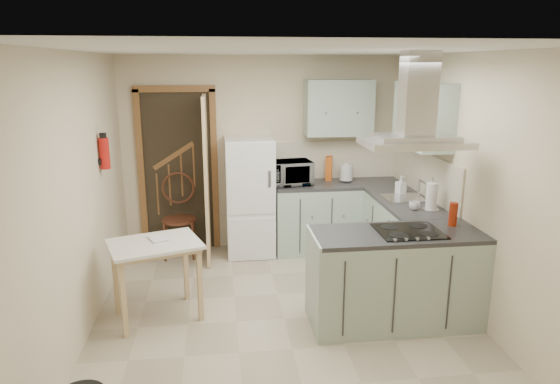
{
  "coord_description": "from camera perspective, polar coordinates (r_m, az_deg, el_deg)",
  "views": [
    {
      "loc": [
        -0.58,
        -4.32,
        2.39
      ],
      "look_at": [
        0.02,
        0.45,
        1.15
      ],
      "focal_mm": 32.0,
      "sensor_mm": 36.0,
      "label": 1
    }
  ],
  "objects": [
    {
      "name": "floor",
      "position": [
        4.97,
        0.47,
        -14.27
      ],
      "size": [
        4.2,
        4.2,
        0.0
      ],
      "primitive_type": "plane",
      "color": "tan",
      "rests_on": "ground"
    },
    {
      "name": "ceiling",
      "position": [
        4.36,
        0.54,
        15.9
      ],
      "size": [
        4.2,
        4.2,
        0.0
      ],
      "primitive_type": "plane",
      "rotation": [
        3.14,
        0.0,
        0.0
      ],
      "color": "silver",
      "rests_on": "back_wall"
    },
    {
      "name": "back_wall",
      "position": [
        6.55,
        -1.95,
        4.42
      ],
      "size": [
        3.6,
        0.0,
        3.6
      ],
      "primitive_type": "plane",
      "rotation": [
        1.57,
        0.0,
        0.0
      ],
      "color": "beige",
      "rests_on": "floor"
    },
    {
      "name": "left_wall",
      "position": [
        4.63,
        -22.15,
        -0.88
      ],
      "size": [
        0.0,
        4.2,
        4.2
      ],
      "primitive_type": "plane",
      "rotation": [
        1.57,
        0.0,
        1.57
      ],
      "color": "beige",
      "rests_on": "floor"
    },
    {
      "name": "right_wall",
      "position": [
        5.07,
        21.12,
        0.46
      ],
      "size": [
        0.0,
        4.2,
        4.2
      ],
      "primitive_type": "plane",
      "rotation": [
        1.57,
        0.0,
        -1.57
      ],
      "color": "beige",
      "rests_on": "floor"
    },
    {
      "name": "doorway",
      "position": [
        6.55,
        -11.54,
        2.35
      ],
      "size": [
        1.1,
        0.12,
        2.1
      ],
      "primitive_type": "cube",
      "color": "brown",
      "rests_on": "floor"
    },
    {
      "name": "fridge",
      "position": [
        6.35,
        -3.46,
        -0.54
      ],
      "size": [
        0.6,
        0.6,
        1.5
      ],
      "primitive_type": "cube",
      "color": "white",
      "rests_on": "floor"
    },
    {
      "name": "counter_back",
      "position": [
        6.54,
        4.12,
        -2.84
      ],
      "size": [
        1.08,
        0.6,
        0.9
      ],
      "primitive_type": "cube",
      "color": "#9EB2A0",
      "rests_on": "floor"
    },
    {
      "name": "counter_right",
      "position": [
        6.15,
        13.08,
        -4.34
      ],
      "size": [
        0.6,
        1.95,
        0.9
      ],
      "primitive_type": "cube",
      "color": "#9EB2A0",
      "rests_on": "floor"
    },
    {
      "name": "splashback",
      "position": [
        6.71,
        6.27,
        3.71
      ],
      "size": [
        1.68,
        0.02,
        0.5
      ],
      "primitive_type": "cube",
      "color": "beige",
      "rests_on": "counter_back"
    },
    {
      "name": "wall_cabinet_back",
      "position": [
        6.46,
        6.69,
        9.55
      ],
      "size": [
        0.85,
        0.35,
        0.7
      ],
      "primitive_type": "cube",
      "color": "#9EB2A0",
      "rests_on": "back_wall"
    },
    {
      "name": "wall_cabinet_right",
      "position": [
        5.65,
        16.05,
        8.41
      ],
      "size": [
        0.35,
        0.9,
        0.7
      ],
      "primitive_type": "cube",
      "color": "#9EB2A0",
      "rests_on": "right_wall"
    },
    {
      "name": "peninsula",
      "position": [
        4.85,
        13.04,
        -9.53
      ],
      "size": [
        1.55,
        0.65,
        0.9
      ],
      "primitive_type": "cube",
      "color": "#9EB2A0",
      "rests_on": "floor"
    },
    {
      "name": "hob",
      "position": [
        4.72,
        14.5,
        -4.35
      ],
      "size": [
        0.58,
        0.5,
        0.01
      ],
      "primitive_type": "cube",
      "color": "black",
      "rests_on": "peninsula"
    },
    {
      "name": "extractor_hood",
      "position": [
        4.53,
        15.14,
        5.45
      ],
      "size": [
        0.9,
        0.55,
        0.1
      ],
      "primitive_type": "cube",
      "color": "silver",
      "rests_on": "ceiling"
    },
    {
      "name": "sink",
      "position": [
        5.86,
        13.91,
        -0.66
      ],
      "size": [
        0.45,
        0.4,
        0.01
      ],
      "primitive_type": "cube",
      "color": "silver",
      "rests_on": "counter_right"
    },
    {
      "name": "fire_extinguisher",
      "position": [
        5.42,
        -19.43,
        4.18
      ],
      "size": [
        0.1,
        0.1,
        0.32
      ],
      "primitive_type": "cylinder",
      "color": "#B2140F",
      "rests_on": "left_wall"
    },
    {
      "name": "drop_leaf_table",
      "position": [
        4.98,
        -13.88,
        -9.76
      ],
      "size": [
        0.97,
        0.84,
        0.77
      ],
      "primitive_type": "cube",
      "rotation": [
        0.0,
        0.0,
        0.33
      ],
      "color": "tan",
      "rests_on": "floor"
    },
    {
      "name": "bentwood_chair",
      "position": [
        6.42,
        -11.49,
        -3.13
      ],
      "size": [
        0.43,
        0.43,
        0.96
      ],
      "primitive_type": "cube",
      "rotation": [
        0.0,
        0.0,
        -0.0
      ],
      "color": "#4A2B18",
      "rests_on": "floor"
    },
    {
      "name": "microwave",
      "position": [
        6.31,
        1.05,
        2.21
      ],
      "size": [
        0.59,
        0.44,
        0.3
      ],
      "primitive_type": "imported",
      "rotation": [
        0.0,
        0.0,
        0.14
      ],
      "color": "black",
      "rests_on": "counter_back"
    },
    {
      "name": "kettle",
      "position": [
        6.54,
        7.57,
        2.25
      ],
      "size": [
        0.18,
        0.18,
        0.24
      ],
      "primitive_type": "cylinder",
      "rotation": [
        0.0,
        0.0,
        -0.08
      ],
      "color": "silver",
      "rests_on": "counter_back"
    },
    {
      "name": "cereal_box",
      "position": [
        6.62,
        5.61,
        2.73
      ],
      "size": [
        0.13,
        0.22,
        0.31
      ],
      "primitive_type": "cube",
      "rotation": [
        0.0,
        0.0,
        -0.27
      ],
      "color": "#C05416",
      "rests_on": "counter_back"
    },
    {
      "name": "soap_bottle",
      "position": [
        6.04,
        13.65,
        0.79
      ],
      "size": [
        0.12,
        0.13,
        0.21
      ],
      "primitive_type": "imported",
      "rotation": [
        0.0,
        0.0,
        0.35
      ],
      "color": "silver",
      "rests_on": "counter_right"
    },
    {
      "name": "paper_towel",
      "position": [
        5.43,
        16.94,
        -0.46
      ],
      "size": [
        0.15,
        0.15,
        0.3
      ],
      "primitive_type": "cylinder",
      "rotation": [
        0.0,
        0.0,
        0.29
      ],
      "color": "silver",
      "rests_on": "counter_right"
    },
    {
      "name": "cup",
      "position": [
        5.42,
        15.1,
        -1.53
      ],
      "size": [
        0.12,
        0.12,
        0.09
      ],
      "primitive_type": "imported",
      "rotation": [
        0.0,
        0.0,
        0.13
      ],
      "color": "white",
      "rests_on": "counter_right"
    },
    {
      "name": "red_bottle",
      "position": [
        4.98,
        19.17,
        -2.41
      ],
      "size": [
        0.1,
        0.1,
        0.23
      ],
      "primitive_type": "cylinder",
      "rotation": [
        0.0,
        0.0,
        0.41
      ],
      "color": "#A0280D",
      "rests_on": "peninsula"
    },
    {
      "name": "book",
      "position": [
        4.88,
        -14.66,
        -4.88
      ],
      "size": [
        0.23,
        0.26,
        0.1
      ],
      "primitive_type": "imported",
      "rotation": [
        0.0,
        0.0,
        0.43
      ],
      "color": "#A13541",
      "rests_on": "drop_leaf_table"
    }
  ]
}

